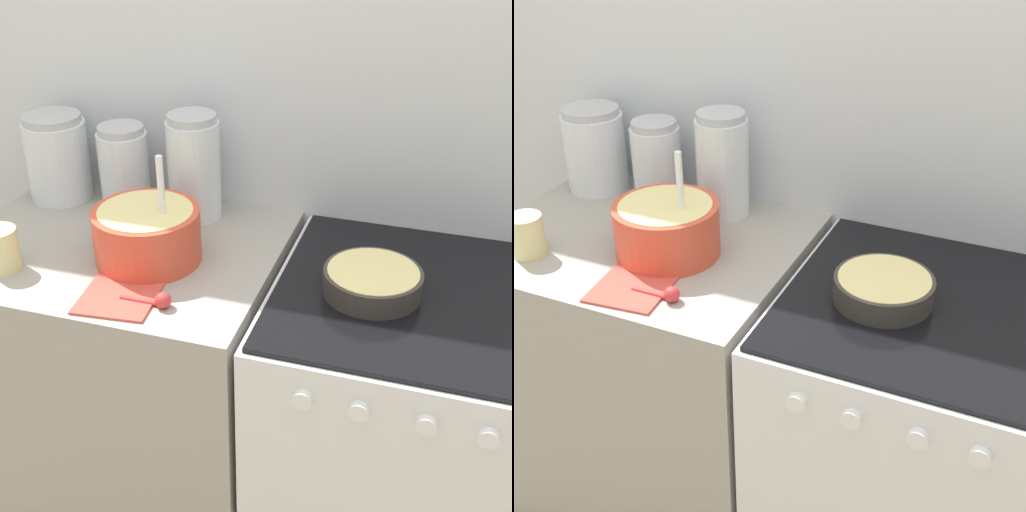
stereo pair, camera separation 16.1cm
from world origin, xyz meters
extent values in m
cube|color=silver|center=(0.00, 0.66, 1.20)|extent=(4.57, 0.05, 2.40)
cube|color=#9E998E|center=(-0.39, 0.32, 0.45)|extent=(0.79, 0.63, 0.89)
cube|color=silver|center=(0.33, 0.32, 0.44)|extent=(0.64, 0.63, 0.88)
cube|color=black|center=(0.33, 0.32, 0.89)|extent=(0.61, 0.61, 0.01)
cylinder|color=white|center=(0.16, -0.01, 0.81)|extent=(0.04, 0.02, 0.04)
cylinder|color=white|center=(0.27, -0.01, 0.81)|extent=(0.04, 0.02, 0.04)
cylinder|color=white|center=(0.40, -0.01, 0.81)|extent=(0.04, 0.02, 0.04)
cylinder|color=white|center=(0.51, -0.01, 0.81)|extent=(0.04, 0.02, 0.04)
cylinder|color=#D84C33|center=(-0.29, 0.28, 0.96)|extent=(0.25, 0.25, 0.13)
cylinder|color=#EFDB8C|center=(-0.29, 0.28, 0.99)|extent=(0.22, 0.22, 0.07)
cylinder|color=white|center=(-0.25, 0.28, 1.04)|extent=(0.02, 0.02, 0.25)
cylinder|color=#38332D|center=(0.24, 0.29, 0.92)|extent=(0.22, 0.22, 0.05)
cylinder|color=#EFDB8C|center=(0.24, 0.29, 0.93)|extent=(0.20, 0.20, 0.05)
cylinder|color=silver|center=(-0.67, 0.53, 1.00)|extent=(0.17, 0.17, 0.22)
cylinder|color=red|center=(-0.67, 0.53, 0.96)|extent=(0.15, 0.15, 0.13)
cylinder|color=#B2B2B7|center=(-0.67, 0.53, 1.12)|extent=(0.15, 0.15, 0.02)
cylinder|color=silver|center=(-0.47, 0.53, 1.00)|extent=(0.13, 0.13, 0.21)
cylinder|color=olive|center=(-0.47, 0.53, 0.96)|extent=(0.12, 0.12, 0.12)
cylinder|color=#B2B2B7|center=(-0.47, 0.53, 1.11)|extent=(0.12, 0.12, 0.02)
cylinder|color=silver|center=(-0.27, 0.53, 1.02)|extent=(0.14, 0.14, 0.26)
cylinder|color=tan|center=(-0.27, 0.53, 0.97)|extent=(0.12, 0.12, 0.16)
cylinder|color=#B2B2B7|center=(-0.27, 0.53, 1.16)|extent=(0.12, 0.12, 0.02)
cylinder|color=beige|center=(-0.60, 0.14, 0.94)|extent=(0.08, 0.08, 0.10)
cube|color=#CC4C3F|center=(-0.29, 0.15, 0.90)|extent=(0.19, 0.26, 0.01)
cylinder|color=red|center=(-0.23, 0.10, 0.90)|extent=(0.09, 0.01, 0.01)
sphere|color=red|center=(-0.18, 0.10, 0.91)|extent=(0.04, 0.04, 0.04)
camera|label=1|loc=(0.39, -1.05, 1.75)|focal=50.00mm
camera|label=2|loc=(0.54, -0.99, 1.75)|focal=50.00mm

